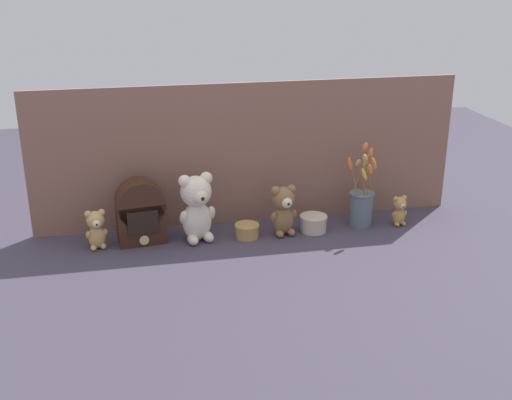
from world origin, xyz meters
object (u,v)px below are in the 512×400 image
Objects in this scene: decorative_tin_short at (247,231)px; vintage_radio at (141,212)px; flower_vase at (362,202)px; decorative_tin_tall at (313,223)px; teddy_bear_small at (96,228)px; teddy_bear_large at (197,206)px; teddy_bear_tiny at (399,210)px; teddy_bear_medium at (283,209)px.

vintage_radio is at bearing 174.25° from decorative_tin_short.
flower_vase is 3.07× the size of decorative_tin_tall.
decorative_tin_short is (0.58, -0.02, -0.05)m from teddy_bear_small.
teddy_bear_large is at bearing -7.57° from vintage_radio.
teddy_bear_tiny is 1.06m from vintage_radio.
teddy_bear_tiny is at bearing -2.30° from vintage_radio.
teddy_bear_medium is 0.50m from teddy_bear_tiny.
flower_vase reaches higher than teddy_bear_small.
vintage_radio is 0.70m from decorative_tin_tall.
teddy_bear_medium is 0.56m from vintage_radio.
teddy_bear_medium is at bearing -176.16° from decorative_tin_tall.
decorative_tin_short is (0.41, -0.04, -0.10)m from vintage_radio.
vintage_radio reaches higher than teddy_bear_medium.
teddy_bear_small is at bearing 178.36° from decorative_tin_short.
teddy_bear_medium reaches higher than decorative_tin_tall.
teddy_bear_tiny reaches higher than decorative_tin_short.
teddy_bear_medium is 0.81× the size of vintage_radio.
teddy_bear_medium reaches higher than teddy_bear_tiny.
decorative_tin_tall is at bearing -174.73° from flower_vase.
teddy_bear_tiny is at bearing -10.90° from flower_vase.
teddy_bear_large is 0.39m from teddy_bear_small.
teddy_bear_tiny is 0.16m from flower_vase.
decorative_tin_short is at bearing 179.90° from teddy_bear_tiny.
teddy_bear_small reaches higher than decorative_tin_short.
decorative_tin_short is at bearing -176.60° from flower_vase.
decorative_tin_tall is at bearing -0.40° from teddy_bear_large.
teddy_bear_large is 1.08× the size of vintage_radio.
teddy_bear_tiny is at bearing -0.10° from decorative_tin_short.
teddy_bear_large reaches higher than teddy_bear_small.
teddy_bear_large is 0.35m from teddy_bear_medium.
teddy_bear_tiny is (0.84, -0.01, -0.08)m from teddy_bear_large.
teddy_bear_large is at bearing 178.03° from teddy_bear_medium.
teddy_bear_small is 0.61× the size of vintage_radio.
teddy_bear_small is at bearing -179.33° from flower_vase.
teddy_bear_medium is at bearing 0.36° from decorative_tin_short.
vintage_radio is (-1.06, 0.04, 0.06)m from teddy_bear_tiny.
teddy_bear_large is 0.49m from decorative_tin_tall.
decorative_tin_short is at bearing -1.64° from teddy_bear_small.
teddy_bear_tiny is 0.50× the size of vintage_radio.
teddy_bear_large is 0.85m from teddy_bear_tiny.
teddy_bear_tiny is at bearing -0.95° from teddy_bear_large.
vintage_radio is at bearing 8.27° from teddy_bear_small.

